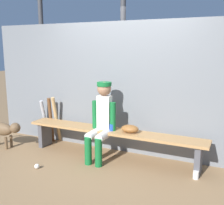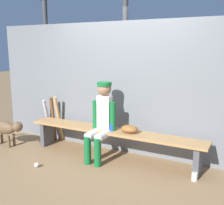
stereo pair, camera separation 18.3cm
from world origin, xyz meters
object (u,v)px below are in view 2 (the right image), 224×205
player_seated (101,118)px  cup_on_ground (195,177)px  bat_wood_tan (59,119)px  cup_on_bench (112,127)px  baseball_glove (130,129)px  scoreboard (84,1)px  dog (7,128)px  bat_wood_dark (53,119)px  dugout_bench (112,136)px  baseball (37,165)px  bat_aluminum_silver (48,119)px

player_seated → cup_on_ground: bearing=-2.3°
bat_wood_tan → cup_on_bench: 1.32m
baseball_glove → scoreboard: bearing=145.8°
cup_on_ground → dog: dog is taller
bat_wood_dark → cup_on_ground: (2.73, -0.38, -0.38)m
player_seated → cup_on_bench: 0.22m
dugout_bench → dog: (-1.97, -0.39, -0.04)m
scoreboard → cup_on_bench: bearing=-41.4°
dog → baseball: bearing=-22.3°
dog → bat_aluminum_silver: bearing=58.2°
dugout_bench → player_seated: player_seated is taller
bat_wood_tan → baseball: bat_wood_tan is taller
bat_aluminum_silver → cup_on_ground: bearing=-8.5°
bat_aluminum_silver → cup_on_ground: bat_aluminum_silver is taller
bat_aluminum_silver → baseball: bearing=-57.1°
baseball_glove → scoreboard: 2.74m
dugout_bench → dog: dog is taller
baseball_glove → bat_wood_dark: bat_wood_dark is taller
bat_wood_tan → cup_on_ground: 2.69m
dugout_bench → player_seated: 0.34m
bat_wood_dark → cup_on_ground: bat_wood_dark is taller
bat_wood_dark → baseball: size_ratio=11.62×
bat_wood_tan → dog: (-0.69, -0.64, -0.11)m
baseball_glove → bat_wood_dark: 1.70m
baseball_glove → cup_on_bench: baseball_glove is taller
bat_wood_dark → scoreboard: bearing=70.8°
player_seated → baseball: size_ratio=16.81×
bat_wood_tan → dog: bat_wood_tan is taller
bat_wood_tan → bat_wood_dark: size_ratio=1.05×
bat_wood_dark → dugout_bench: bearing=-8.7°
dog → scoreboard: bearing=57.6°
dugout_bench → cup_on_ground: size_ratio=27.37×
bat_aluminum_silver → cup_on_bench: bat_aluminum_silver is taller
bat_aluminum_silver → baseball: 1.38m
bat_wood_dark → cup_on_ground: size_ratio=7.82×
scoreboard → baseball_glove: bearing=-34.2°
dugout_bench → baseball: bearing=-134.6°
dugout_bench → baseball: 1.24m
player_seated → baseball_glove: (0.44, 0.11, -0.14)m
bat_wood_tan → baseball: 1.25m
cup_on_bench → dog: bearing=-169.9°
dugout_bench → baseball_glove: 0.35m
dugout_bench → bat_wood_dark: size_ratio=3.50×
player_seated → dog: player_seated is taller
baseball → dog: dog is taller
baseball → cup_on_bench: size_ratio=0.67×
bat_wood_dark → cup_on_ground: 2.78m
player_seated → baseball: player_seated is taller
bat_wood_dark → bat_aluminum_silver: (-0.19, 0.06, -0.03)m
baseball → scoreboard: (-0.27, 1.81, 2.63)m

